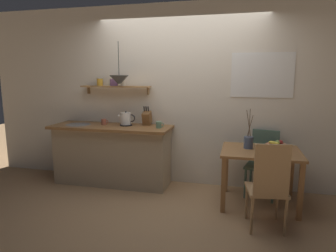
# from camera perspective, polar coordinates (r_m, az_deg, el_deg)

# --- Properties ---
(ground_plane) EXTENTS (14.00, 14.00, 0.00)m
(ground_plane) POSITION_cam_1_polar(r_m,az_deg,el_deg) (4.20, 0.52, -13.51)
(ground_plane) COLOR #A87F56
(back_wall) EXTENTS (6.80, 0.11, 2.70)m
(back_wall) POSITION_cam_1_polar(r_m,az_deg,el_deg) (4.46, 5.06, 5.78)
(back_wall) COLOR silver
(back_wall) RESTS_ON ground_plane
(kitchen_counter) EXTENTS (1.83, 0.63, 0.91)m
(kitchen_counter) POSITION_cam_1_polar(r_m,az_deg,el_deg) (4.65, -10.69, -5.35)
(kitchen_counter) COLOR tan
(kitchen_counter) RESTS_ON ground_plane
(wall_shelf) EXTENTS (1.10, 0.20, 0.29)m
(wall_shelf) POSITION_cam_1_polar(r_m,az_deg,el_deg) (4.65, -10.45, 7.91)
(wall_shelf) COLOR tan
(dining_table) EXTENTS (0.97, 0.77, 0.72)m
(dining_table) POSITION_cam_1_polar(r_m,az_deg,el_deg) (3.95, 17.43, -6.09)
(dining_table) COLOR #9E6B3D
(dining_table) RESTS_ON ground_plane
(dining_chair_near) EXTENTS (0.46, 0.47, 0.99)m
(dining_chair_near) POSITION_cam_1_polar(r_m,az_deg,el_deg) (3.34, 18.84, -10.62)
(dining_chair_near) COLOR tan
(dining_chair_near) RESTS_ON ground_plane
(dining_chair_far) EXTENTS (0.50, 0.50, 0.90)m
(dining_chair_far) POSITION_cam_1_polar(r_m,az_deg,el_deg) (4.35, 17.93, -6.25)
(dining_chair_far) COLOR #4C6B5B
(dining_chair_far) RESTS_ON ground_plane
(fruit_bowl) EXTENTS (0.28, 0.28, 0.14)m
(fruit_bowl) POSITION_cam_1_polar(r_m,az_deg,el_deg) (3.95, 20.23, -3.78)
(fruit_bowl) COLOR #BC704C
(fruit_bowl) RESTS_ON dining_table
(twig_vase) EXTENTS (0.12, 0.12, 0.52)m
(twig_vase) POSITION_cam_1_polar(r_m,az_deg,el_deg) (3.96, 15.28, -3.01)
(twig_vase) COLOR #475675
(twig_vase) RESTS_ON dining_table
(electric_kettle) EXTENTS (0.26, 0.18, 0.22)m
(electric_kettle) POSITION_cam_1_polar(r_m,az_deg,el_deg) (4.49, -8.10, 1.31)
(electric_kettle) COLOR black
(electric_kettle) RESTS_ON kitchen_counter
(knife_block) EXTENTS (0.12, 0.19, 0.29)m
(knife_block) POSITION_cam_1_polar(r_m,az_deg,el_deg) (4.49, -4.08, 1.60)
(knife_block) COLOR brown
(knife_block) RESTS_ON kitchen_counter
(coffee_mug_by_sink) EXTENTS (0.12, 0.08, 0.09)m
(coffee_mug_by_sink) POSITION_cam_1_polar(r_m,az_deg,el_deg) (4.65, -12.26, 0.81)
(coffee_mug_by_sink) COLOR #C6664C
(coffee_mug_by_sink) RESTS_ON kitchen_counter
(coffee_mug_spare) EXTENTS (0.12, 0.08, 0.10)m
(coffee_mug_spare) POSITION_cam_1_polar(r_m,az_deg,el_deg) (4.25, -1.75, 0.24)
(coffee_mug_spare) COLOR slate
(coffee_mug_spare) RESTS_ON kitchen_counter
(pendant_lamp) EXTENTS (0.28, 0.28, 0.62)m
(pendant_lamp) POSITION_cam_1_polar(r_m,az_deg,el_deg) (4.38, -9.42, 8.72)
(pendant_lamp) COLOR black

